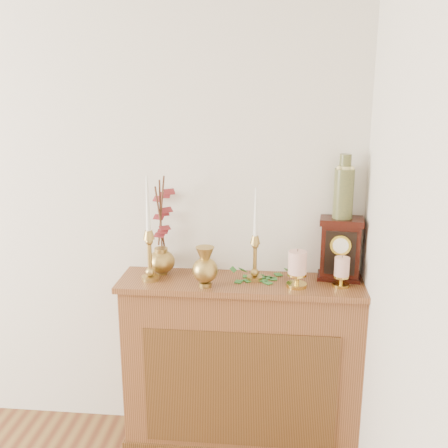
# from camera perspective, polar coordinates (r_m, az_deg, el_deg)

# --- Properties ---
(console_shelf) EXTENTS (1.24, 0.34, 0.93)m
(console_shelf) POSITION_cam_1_polar(r_m,az_deg,el_deg) (2.84, 1.93, -15.48)
(console_shelf) COLOR brown
(console_shelf) RESTS_ON ground
(candlestick_left) EXTENTS (0.09, 0.09, 0.53)m
(candlestick_left) POSITION_cam_1_polar(r_m,az_deg,el_deg) (2.60, -8.13, -2.52)
(candlestick_left) COLOR #A78242
(candlestick_left) RESTS_ON console_shelf
(candlestick_center) EXTENTS (0.08, 0.08, 0.47)m
(candlestick_center) POSITION_cam_1_polar(r_m,az_deg,el_deg) (2.59, 3.40, -2.91)
(candlestick_center) COLOR #A78242
(candlestick_center) RESTS_ON console_shelf
(bud_vase) EXTENTS (0.12, 0.12, 0.20)m
(bud_vase) POSITION_cam_1_polar(r_m,az_deg,el_deg) (2.52, -2.08, -4.73)
(bud_vase) COLOR #A78242
(bud_vase) RESTS_ON console_shelf
(ginger_jar) EXTENTS (0.21, 0.23, 0.52)m
(ginger_jar) POSITION_cam_1_polar(r_m,az_deg,el_deg) (2.70, -6.65, -0.46)
(ginger_jar) COLOR #A78242
(ginger_jar) RESTS_ON console_shelf
(pillar_candle_left) EXTENTS (0.10, 0.10, 0.19)m
(pillar_candle_left) POSITION_cam_1_polar(r_m,az_deg,el_deg) (2.54, 7.97, -4.67)
(pillar_candle_left) COLOR gold
(pillar_candle_left) RESTS_ON console_shelf
(pillar_candle_right) EXTENTS (0.08, 0.08, 0.16)m
(pillar_candle_right) POSITION_cam_1_polar(r_m,az_deg,el_deg) (2.59, 12.68, -4.95)
(pillar_candle_right) COLOR gold
(pillar_candle_right) RESTS_ON console_shelf
(ivy_garland) EXTENTS (0.38, 0.15, 0.07)m
(ivy_garland) POSITION_cam_1_polar(r_m,az_deg,el_deg) (2.64, 3.98, -5.84)
(ivy_garland) COLOR #2C6E2A
(ivy_garland) RESTS_ON console_shelf
(mantel_clock) EXTENTS (0.22, 0.17, 0.31)m
(mantel_clock) POSITION_cam_1_polar(r_m,az_deg,el_deg) (2.67, 12.53, -2.68)
(mantel_clock) COLOR black
(mantel_clock) RESTS_ON console_shelf
(ceramic_vase) EXTENTS (0.10, 0.10, 0.31)m
(ceramic_vase) POSITION_cam_1_polar(r_m,az_deg,el_deg) (2.60, 12.90, 3.65)
(ceramic_vase) COLOR #172E21
(ceramic_vase) RESTS_ON mantel_clock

